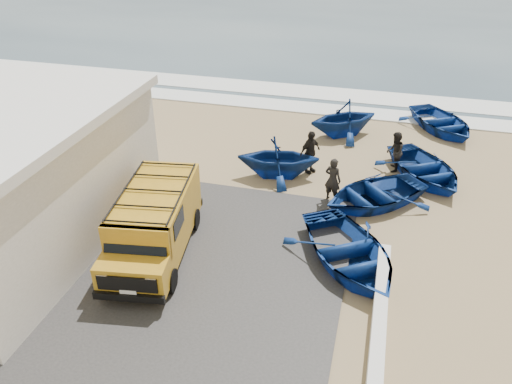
# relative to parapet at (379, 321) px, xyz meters

# --- Properties ---
(ground) EXTENTS (160.00, 160.00, 0.00)m
(ground) POSITION_rel_parapet_xyz_m (-5.00, 3.00, -0.28)
(ground) COLOR #9D845B
(slab) EXTENTS (12.00, 10.00, 0.05)m
(slab) POSITION_rel_parapet_xyz_m (-7.00, 1.00, -0.25)
(slab) COLOR #3D3A38
(slab) RESTS_ON ground
(surf_line) EXTENTS (180.00, 1.60, 0.06)m
(surf_line) POSITION_rel_parapet_xyz_m (-5.00, 15.00, -0.25)
(surf_line) COLOR white
(surf_line) RESTS_ON ground
(surf_wash) EXTENTS (180.00, 2.20, 0.04)m
(surf_wash) POSITION_rel_parapet_xyz_m (-5.00, 17.50, -0.26)
(surf_wash) COLOR white
(surf_wash) RESTS_ON ground
(parapet) EXTENTS (0.35, 6.00, 0.55)m
(parapet) POSITION_rel_parapet_xyz_m (0.00, 0.00, 0.00)
(parapet) COLOR silver
(parapet) RESTS_ON ground
(van) EXTENTS (2.65, 5.17, 2.12)m
(van) POSITION_rel_parapet_xyz_m (-6.85, 1.56, 0.86)
(van) COLOR #C38C1D
(van) RESTS_ON ground
(boat_near_left) EXTENTS (5.04, 5.41, 0.91)m
(boat_near_left) POSITION_rel_parapet_xyz_m (-1.03, 2.46, 0.18)
(boat_near_left) COLOR navy
(boat_near_left) RESTS_ON ground
(boat_near_right) EXTENTS (4.96, 4.85, 0.84)m
(boat_near_right) POSITION_rel_parapet_xyz_m (-0.51, 6.19, 0.14)
(boat_near_right) COLOR navy
(boat_near_right) RESTS_ON ground
(boat_mid_left) EXTENTS (3.65, 3.30, 1.68)m
(boat_mid_left) POSITION_rel_parapet_xyz_m (-4.30, 7.32, 0.56)
(boat_mid_left) COLOR navy
(boat_mid_left) RESTS_ON ground
(boat_mid_right) EXTENTS (4.59, 5.01, 0.85)m
(boat_mid_right) POSITION_rel_parapet_xyz_m (1.29, 8.65, 0.15)
(boat_mid_right) COLOR navy
(boat_mid_right) RESTS_ON ground
(boat_far_left) EXTENTS (4.32, 4.22, 1.73)m
(boat_far_left) POSITION_rel_parapet_xyz_m (-2.29, 11.98, 0.59)
(boat_far_left) COLOR navy
(boat_far_left) RESTS_ON ground
(boat_far_right) EXTENTS (4.65, 5.08, 0.86)m
(boat_far_right) POSITION_rel_parapet_xyz_m (2.17, 13.75, 0.16)
(boat_far_right) COLOR navy
(boat_far_right) RESTS_ON ground
(fisherman_front) EXTENTS (0.71, 0.58, 1.69)m
(fisherman_front) POSITION_rel_parapet_xyz_m (-2.01, 6.06, 0.57)
(fisherman_front) COLOR black
(fisherman_front) RESTS_ON ground
(fisherman_middle) EXTENTS (0.63, 0.81, 1.65)m
(fisherman_middle) POSITION_rel_parapet_xyz_m (0.09, 9.01, 0.55)
(fisherman_middle) COLOR black
(fisherman_middle) RESTS_ON ground
(fisherman_back) EXTENTS (0.96, 1.09, 1.77)m
(fisherman_back) POSITION_rel_parapet_xyz_m (-3.16, 8.01, 0.61)
(fisherman_back) COLOR black
(fisherman_back) RESTS_ON ground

